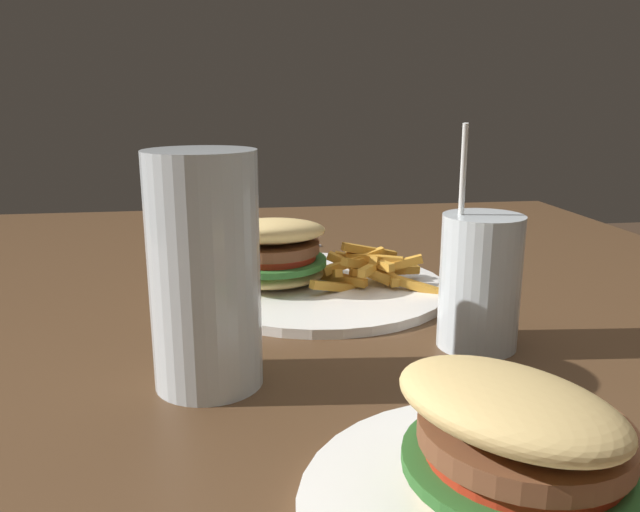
{
  "coord_description": "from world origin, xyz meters",
  "views": [
    {
      "loc": [
        0.06,
        0.53,
        1.0
      ],
      "look_at": [
        -0.04,
        -0.15,
        0.82
      ],
      "focal_mm": 35.0,
      "sensor_mm": 36.0,
      "label": 1
    }
  ],
  "objects_px": {
    "meal_plate_far": "(517,470)",
    "juice_glass": "(479,287)",
    "meal_plate_near": "(298,268)",
    "spoon": "(241,253)",
    "beer_glass": "(205,280)"
  },
  "relations": [
    {
      "from": "meal_plate_far",
      "to": "juice_glass",
      "type": "bearing_deg",
      "value": -107.65
    },
    {
      "from": "meal_plate_near",
      "to": "beer_glass",
      "type": "height_order",
      "value": "beer_glass"
    },
    {
      "from": "meal_plate_near",
      "to": "beer_glass",
      "type": "relative_size",
      "value": 1.6
    },
    {
      "from": "meal_plate_near",
      "to": "meal_plate_far",
      "type": "xyz_separation_m",
      "value": [
        -0.07,
        0.42,
        0.0
      ]
    },
    {
      "from": "beer_glass",
      "to": "spoon",
      "type": "distance_m",
      "value": 0.4
    },
    {
      "from": "spoon",
      "to": "juice_glass",
      "type": "bearing_deg",
      "value": 97.57
    },
    {
      "from": "meal_plate_near",
      "to": "juice_glass",
      "type": "distance_m",
      "value": 0.23
    },
    {
      "from": "juice_glass",
      "to": "meal_plate_far",
      "type": "xyz_separation_m",
      "value": [
        0.08,
        0.24,
        -0.02
      ]
    },
    {
      "from": "meal_plate_near",
      "to": "spoon",
      "type": "distance_m",
      "value": 0.19
    },
    {
      "from": "meal_plate_near",
      "to": "spoon",
      "type": "xyz_separation_m",
      "value": [
        0.06,
        -0.17,
        -0.02
      ]
    },
    {
      "from": "meal_plate_near",
      "to": "spoon",
      "type": "height_order",
      "value": "meal_plate_near"
    },
    {
      "from": "spoon",
      "to": "meal_plate_far",
      "type": "xyz_separation_m",
      "value": [
        -0.13,
        0.59,
        0.03
      ]
    },
    {
      "from": "beer_glass",
      "to": "meal_plate_near",
      "type": "bearing_deg",
      "value": -113.48
    },
    {
      "from": "juice_glass",
      "to": "beer_glass",
      "type": "bearing_deg",
      "value": 9.88
    },
    {
      "from": "juice_glass",
      "to": "meal_plate_far",
      "type": "height_order",
      "value": "juice_glass"
    }
  ]
}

